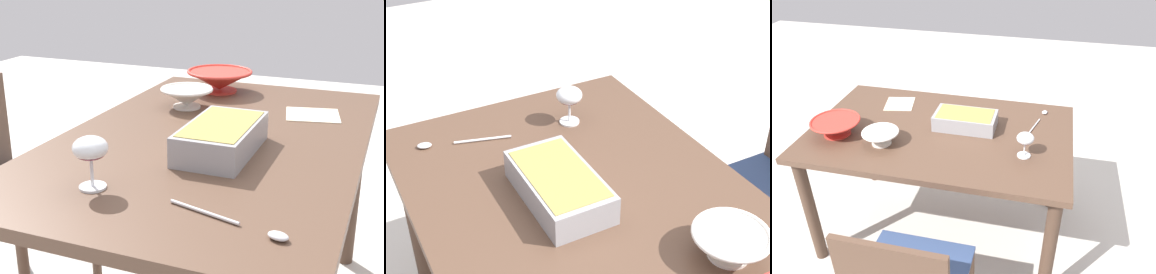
# 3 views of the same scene
# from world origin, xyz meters

# --- Properties ---
(ground_plane) EXTENTS (8.00, 8.00, 0.00)m
(ground_plane) POSITION_xyz_m (0.00, 0.00, 0.00)
(ground_plane) COLOR beige
(dining_table) EXTENTS (1.40, 0.88, 0.72)m
(dining_table) POSITION_xyz_m (0.00, 0.00, 0.62)
(dining_table) COLOR brown
(dining_table) RESTS_ON ground_plane
(wine_glass) EXTENTS (0.08, 0.08, 0.13)m
(wine_glass) POSITION_xyz_m (0.46, -0.14, 0.82)
(wine_glass) COLOR white
(wine_glass) RESTS_ON dining_table
(casserole_dish) EXTENTS (0.33, 0.18, 0.08)m
(casserole_dish) POSITION_xyz_m (0.12, 0.07, 0.77)
(casserole_dish) COLOR #99999E
(casserole_dish) RESTS_ON dining_table
(mixing_bowl) EXTENTS (0.19, 0.19, 0.07)m
(mixing_bowl) POSITION_xyz_m (-0.26, -0.19, 0.77)
(mixing_bowl) COLOR white
(mixing_bowl) RESTS_ON dining_table
(small_bowl) EXTENTS (0.26, 0.26, 0.09)m
(small_bowl) POSITION_xyz_m (-0.52, -0.16, 0.77)
(small_bowl) COLOR red
(small_bowl) RESTS_ON dining_table
(serving_spoon) EXTENTS (0.09, 0.28, 0.01)m
(serving_spoon) POSITION_xyz_m (0.52, 0.26, 0.73)
(serving_spoon) COLOR silver
(serving_spoon) RESTS_ON dining_table
(napkin) EXTENTS (0.20, 0.21, 0.00)m
(napkin) POSITION_xyz_m (-0.33, 0.24, 0.72)
(napkin) COLOR beige
(napkin) RESTS_ON dining_table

